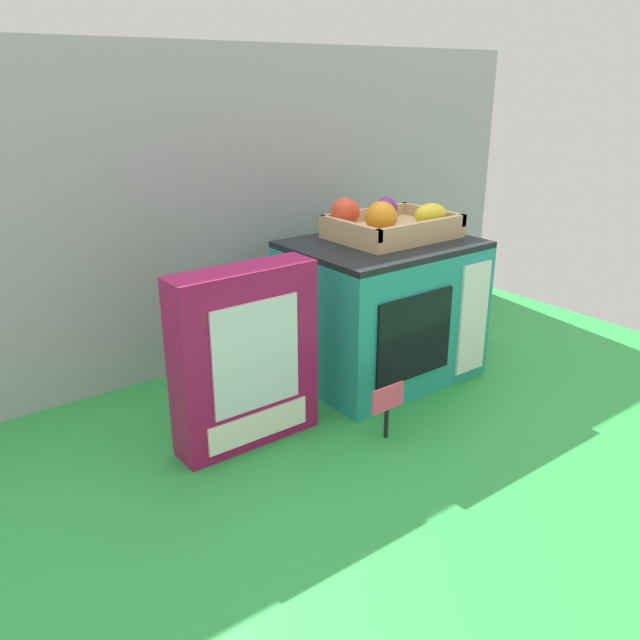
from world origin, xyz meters
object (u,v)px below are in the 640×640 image
Objects in this scene: cookie_set_box at (245,358)px; price_sign at (388,403)px; loose_toy_apple at (471,331)px; toy_microwave at (381,309)px; food_groups_crate at (389,224)px.

cookie_set_box is 3.11× the size of price_sign.
cookie_set_box is 4.56× the size of loose_toy_apple.
loose_toy_apple is at bearing -4.01° from toy_microwave.
food_groups_crate is at bearing 171.28° from loose_toy_apple.
food_groups_crate is 0.39m from price_sign.
toy_microwave is 1.49× the size of food_groups_crate.
food_groups_crate is at bearing 30.76° from toy_microwave.
cookie_set_box is (-0.40, -0.09, -0.16)m from food_groups_crate.
food_groups_crate reaches higher than loose_toy_apple.
cookie_set_box is at bearing -175.71° from loose_toy_apple.
toy_microwave is at bearing 50.87° from price_sign.
cookie_set_box is at bearing -169.61° from toy_microwave.
price_sign is at bearing -35.64° from cookie_set_box.
toy_microwave is 0.37m from cookie_set_box.
toy_microwave is 3.61× the size of price_sign.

